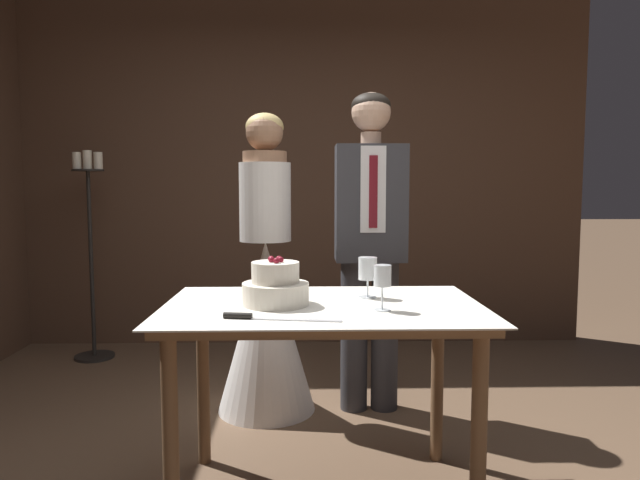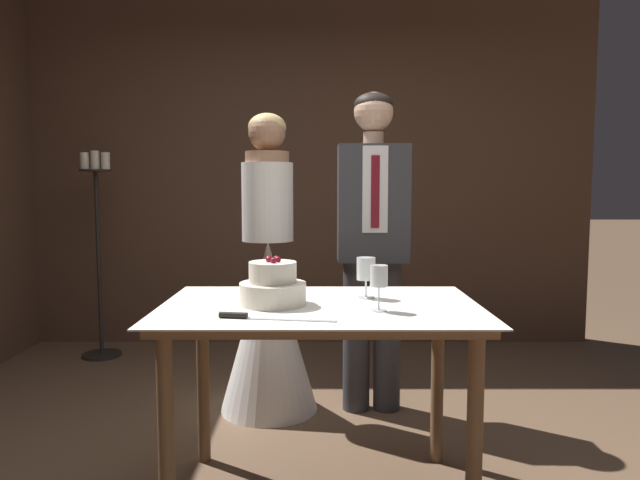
% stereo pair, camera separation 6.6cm
% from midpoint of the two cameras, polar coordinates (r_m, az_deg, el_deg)
% --- Properties ---
extents(wall_back, '(4.51, 0.12, 2.95)m').
position_cam_midpoint_polar(wall_back, '(4.56, -1.10, 8.22)').
color(wall_back, '#513828').
rests_on(wall_back, ground_plane).
extents(cake_table, '(1.23, 0.80, 0.79)m').
position_cam_midpoint_polar(cake_table, '(2.25, 0.85, -8.96)').
color(cake_table, brown).
rests_on(cake_table, ground_plane).
extents(tiered_cake, '(0.26, 0.26, 0.19)m').
position_cam_midpoint_polar(tiered_cake, '(2.22, -3.92, -4.66)').
color(tiered_cake, silver).
rests_on(tiered_cake, cake_table).
extents(cake_knife, '(0.41, 0.08, 0.02)m').
position_cam_midpoint_polar(cake_knife, '(1.99, -5.68, -7.65)').
color(cake_knife, silver).
rests_on(cake_knife, cake_table).
extents(wine_glass_near, '(0.08, 0.08, 0.17)m').
position_cam_midpoint_polar(wine_glass_near, '(2.35, 5.41, -3.09)').
color(wine_glass_near, silver).
rests_on(wine_glass_near, cake_table).
extents(wine_glass_middle, '(0.07, 0.07, 0.17)m').
position_cam_midpoint_polar(wine_glass_middle, '(2.10, 6.78, -3.85)').
color(wine_glass_middle, silver).
rests_on(wine_glass_middle, cake_table).
extents(bride, '(0.54, 0.54, 1.64)m').
position_cam_midpoint_polar(bride, '(3.18, -4.61, -6.33)').
color(bride, white).
rests_on(bride, ground_plane).
extents(groom, '(0.38, 0.25, 1.75)m').
position_cam_midpoint_polar(groom, '(3.13, 5.86, 0.51)').
color(groom, '#38383D').
rests_on(groom, ground_plane).
extents(candle_stand, '(0.28, 0.28, 1.50)m').
position_cam_midpoint_polar(candle_stand, '(4.42, -20.91, -1.29)').
color(candle_stand, black).
rests_on(candle_stand, ground_plane).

